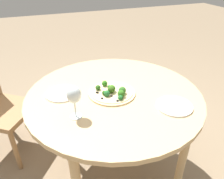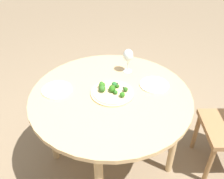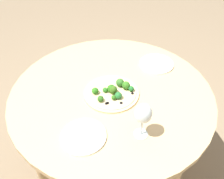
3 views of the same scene
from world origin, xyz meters
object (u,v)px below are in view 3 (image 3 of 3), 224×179
Objects in this scene: plate_near at (84,136)px; plate_far at (156,64)px; wine_glass at (143,114)px; pizza at (113,92)px.

plate_near is 1.00× the size of plate_far.
plate_near is at bearing -172.88° from wine_glass.
plate_near is at bearing -111.13° from pizza.
pizza is 1.58× the size of wine_glass.
plate_far is at bearing 48.56° from pizza.
plate_near is 0.66m from plate_far.
pizza is at bearing 118.75° from wine_glass.
pizza is 1.43× the size of plate_far.
wine_glass is at bearing 7.12° from plate_near.
plate_far is (0.35, 0.56, -0.00)m from plate_near.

